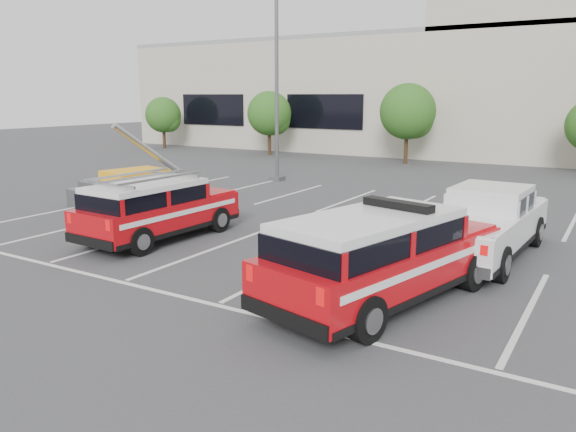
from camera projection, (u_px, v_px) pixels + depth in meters
name	position (u px, v px, depth m)	size (l,w,h in m)	color
ground	(290.00, 269.00, 13.62)	(120.00, 120.00, 0.00)	#3B3B3D
stall_markings	(365.00, 231.00, 17.37)	(23.00, 15.00, 0.01)	silver
convention_building	(528.00, 86.00, 39.12)	(60.00, 16.99, 13.20)	beige
tree_far_left	(164.00, 116.00, 44.17)	(2.77, 2.77, 3.99)	#3F2B19
tree_left	(271.00, 115.00, 39.02)	(3.07, 3.07, 4.42)	#3F2B19
tree_mid_left	(409.00, 113.00, 33.88)	(3.37, 3.37, 4.85)	#3F2B19
light_pole_left	(277.00, 72.00, 26.61)	(0.90, 0.60, 10.24)	#59595E
fire_chief_suv	(382.00, 263.00, 11.27)	(3.42, 6.11, 2.03)	#AE080E
white_pickup	(484.00, 230.00, 14.55)	(2.30, 5.91, 1.78)	silver
ladder_suv	(157.00, 213.00, 16.25)	(2.13, 4.99, 1.94)	#AE080E
utility_rig	(132.00, 190.00, 21.09)	(3.70, 3.89, 3.17)	#59595E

